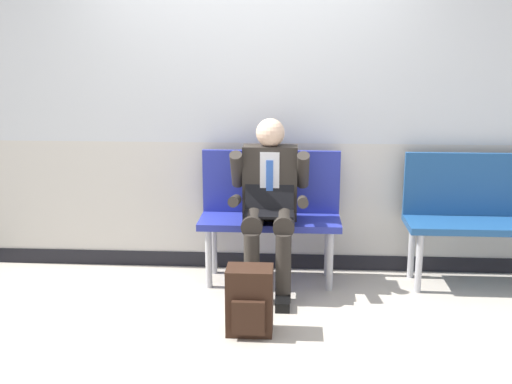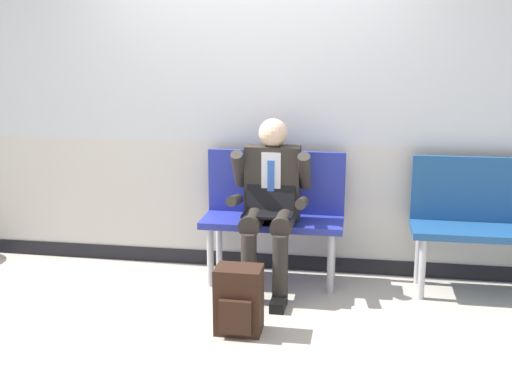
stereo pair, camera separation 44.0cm
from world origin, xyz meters
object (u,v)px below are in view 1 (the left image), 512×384
bench_with_person (270,207)px  backpack (250,301)px  bench_empty (495,210)px  person_seated (269,200)px

bench_with_person → backpack: bench_with_person is taller
bench_empty → person_seated: size_ratio=1.06×
person_seated → backpack: size_ratio=2.92×
backpack → bench_empty: bearing=28.5°
bench_with_person → backpack: bearing=-95.4°
backpack → bench_with_person: bearing=84.6°
bench_with_person → bench_empty: bench_with_person is taller
bench_empty → person_seated: 1.69m
bench_empty → person_seated: (-1.67, -0.21, 0.10)m
bench_with_person → person_seated: bearing=-90.0°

